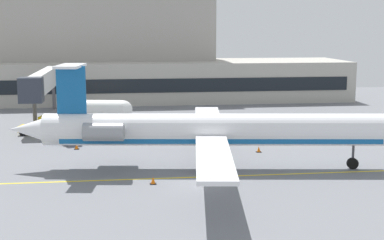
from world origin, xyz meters
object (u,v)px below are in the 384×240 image
Objects in this scene: regional_jet at (214,130)px; fuel_tank at (102,109)px; pushback_tractor at (68,134)px; baggage_tug at (41,126)px.

regional_jet is 25.95m from fuel_tank.
pushback_tractor is at bearing -103.18° from fuel_tank.
baggage_tug reaches higher than pushback_tractor.
regional_jet reaches higher than fuel_tank.
fuel_tank is (6.08, 7.76, 0.53)m from baggage_tug.
baggage_tug is at bearing 126.00° from pushback_tractor.
fuel_tank is (2.86, 12.20, 0.55)m from pushback_tractor.
baggage_tug is 5.48m from pushback_tractor.
fuel_tank is at bearing 76.82° from pushback_tractor.
regional_jet is 17.43m from pushback_tractor.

